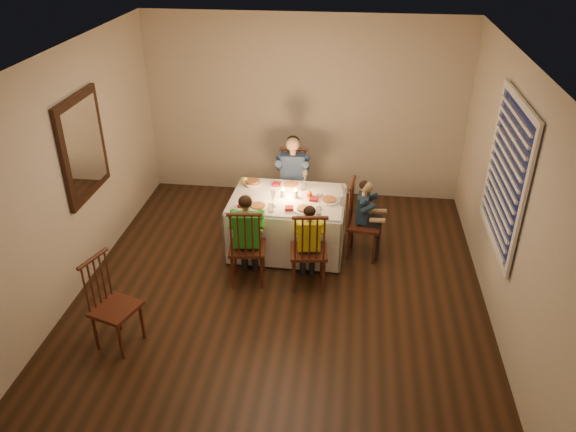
# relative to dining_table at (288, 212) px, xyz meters

# --- Properties ---
(ground) EXTENTS (5.00, 5.00, 0.00)m
(ground) POSITION_rel_dining_table_xyz_m (0.04, -0.87, -0.51)
(ground) COLOR black
(ground) RESTS_ON ground
(wall_left) EXTENTS (0.02, 5.00, 2.60)m
(wall_left) POSITION_rel_dining_table_xyz_m (-2.21, -0.87, 0.79)
(wall_left) COLOR #BDB3A1
(wall_left) RESTS_ON ground
(wall_right) EXTENTS (0.02, 5.00, 2.60)m
(wall_right) POSITION_rel_dining_table_xyz_m (2.29, -0.87, 0.79)
(wall_right) COLOR #BDB3A1
(wall_right) RESTS_ON ground
(wall_back) EXTENTS (4.50, 0.02, 2.60)m
(wall_back) POSITION_rel_dining_table_xyz_m (0.04, 1.63, 0.79)
(wall_back) COLOR #BDB3A1
(wall_back) RESTS_ON ground
(ceiling) EXTENTS (5.00, 5.00, 0.00)m
(ceiling) POSITION_rel_dining_table_xyz_m (0.04, -0.87, 2.09)
(ceiling) COLOR white
(ceiling) RESTS_ON wall_back
(dining_table) EXTENTS (1.41, 1.04, 0.69)m
(dining_table) POSITION_rel_dining_table_xyz_m (0.00, 0.00, 0.00)
(dining_table) COLOR silver
(dining_table) RESTS_ON ground
(chair_adult) EXTENTS (0.42, 0.40, 0.98)m
(chair_adult) POSITION_rel_dining_table_xyz_m (-0.03, 0.76, -0.51)
(chair_adult) COLOR #39170F
(chair_adult) RESTS_ON ground
(chair_near_left) EXTENTS (0.44, 0.43, 0.98)m
(chair_near_left) POSITION_rel_dining_table_xyz_m (-0.37, -0.74, -0.51)
(chair_near_left) COLOR #39170F
(chair_near_left) RESTS_ON ground
(chair_near_right) EXTENTS (0.45, 0.44, 0.98)m
(chair_near_right) POSITION_rel_dining_table_xyz_m (0.32, -0.73, -0.51)
(chair_near_right) COLOR #39170F
(chair_near_right) RESTS_ON ground
(chair_end) EXTENTS (0.43, 0.45, 0.98)m
(chair_end) POSITION_rel_dining_table_xyz_m (0.94, -0.04, -0.51)
(chair_end) COLOR #39170F
(chair_end) RESTS_ON ground
(chair_extra) EXTENTS (0.49, 0.50, 0.97)m
(chair_extra) POSITION_rel_dining_table_xyz_m (-1.42, -1.95, -0.51)
(chair_extra) COLOR #39170F
(chair_extra) RESTS_ON ground
(adult) EXTENTS (0.44, 0.41, 1.20)m
(adult) POSITION_rel_dining_table_xyz_m (-0.03, 0.76, -0.51)
(adult) COLOR navy
(adult) RESTS_ON ground
(child_green) EXTENTS (0.41, 0.38, 1.11)m
(child_green) POSITION_rel_dining_table_xyz_m (-0.37, -0.74, -0.51)
(child_green) COLOR green
(child_green) RESTS_ON ground
(child_yellow) EXTENTS (0.36, 0.34, 1.02)m
(child_yellow) POSITION_rel_dining_table_xyz_m (0.32, -0.73, -0.51)
(child_yellow) COLOR yellow
(child_yellow) RESTS_ON ground
(child_teal) EXTENTS (0.33, 0.35, 1.01)m
(child_teal) POSITION_rel_dining_table_xyz_m (0.94, -0.04, -0.51)
(child_teal) COLOR #1A2E42
(child_teal) RESTS_ON ground
(setting_adult) EXTENTS (0.27, 0.27, 0.02)m
(setting_adult) POSITION_rel_dining_table_xyz_m (0.00, 0.31, 0.22)
(setting_adult) COLOR white
(setting_adult) RESTS_ON dining_table
(setting_green) EXTENTS (0.27, 0.27, 0.02)m
(setting_green) POSITION_rel_dining_table_xyz_m (-0.31, -0.30, 0.22)
(setting_green) COLOR white
(setting_green) RESTS_ON dining_table
(setting_yellow) EXTENTS (0.27, 0.27, 0.02)m
(setting_yellow) POSITION_rel_dining_table_xyz_m (0.24, -0.30, 0.22)
(setting_yellow) COLOR white
(setting_yellow) RESTS_ON dining_table
(setting_teal) EXTENTS (0.27, 0.27, 0.02)m
(setting_teal) POSITION_rel_dining_table_xyz_m (0.50, -0.04, 0.22)
(setting_teal) COLOR white
(setting_teal) RESTS_ON dining_table
(candle_left) EXTENTS (0.06, 0.06, 0.10)m
(candle_left) POSITION_rel_dining_table_xyz_m (-0.06, 0.00, 0.26)
(candle_left) COLOR white
(candle_left) RESTS_ON dining_table
(candle_right) EXTENTS (0.06, 0.06, 0.10)m
(candle_right) POSITION_rel_dining_table_xyz_m (0.10, -0.00, 0.26)
(candle_right) COLOR white
(candle_right) RESTS_ON dining_table
(squash) EXTENTS (0.09, 0.09, 0.09)m
(squash) POSITION_rel_dining_table_xyz_m (-0.58, 0.30, 0.25)
(squash) COLOR #FFED43
(squash) RESTS_ON dining_table
(orange_fruit) EXTENTS (0.08, 0.08, 0.08)m
(orange_fruit) POSITION_rel_dining_table_xyz_m (0.26, 0.04, 0.25)
(orange_fruit) COLOR orange
(orange_fruit) RESTS_ON dining_table
(serving_bowl) EXTENTS (0.26, 0.26, 0.05)m
(serving_bowl) POSITION_rel_dining_table_xyz_m (-0.48, 0.27, 0.23)
(serving_bowl) COLOR white
(serving_bowl) RESTS_ON dining_table
(wall_mirror) EXTENTS (0.06, 0.95, 1.15)m
(wall_mirror) POSITION_rel_dining_table_xyz_m (-2.18, -0.57, 0.99)
(wall_mirror) COLOR black
(wall_mirror) RESTS_ON wall_left
(window_blinds) EXTENTS (0.07, 1.34, 1.54)m
(window_blinds) POSITION_rel_dining_table_xyz_m (2.24, -0.77, 0.99)
(window_blinds) COLOR black
(window_blinds) RESTS_ON wall_right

